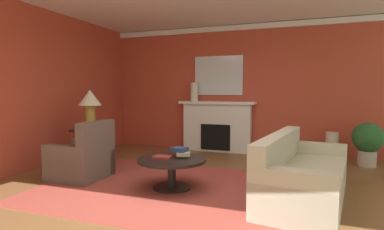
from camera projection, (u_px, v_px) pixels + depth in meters
The scene contains 18 objects.
ground_plane at pixel (198, 192), 4.39m from camera, with size 8.33×8.33×0.00m, color brown.
wall_fireplace at pixel (241, 89), 7.26m from camera, with size 7.01×0.12×2.96m, color #B7422D.
wall_window at pixel (34, 88), 5.66m from camera, with size 0.12×6.85×2.96m, color #B7422D.
crown_moulding at pixel (242, 27), 7.08m from camera, with size 7.01×0.08×0.12m, color white.
area_rug at pixel (172, 188), 4.53m from camera, with size 3.79×2.77×0.01m, color #993D33.
fireplace at pixel (217, 128), 7.32m from camera, with size 1.80×0.35×1.18m.
mantel_mirror at pixel (218, 76), 7.33m from camera, with size 1.16×0.04×0.92m, color silver.
sofa at pixel (301, 177), 4.06m from camera, with size 1.20×2.21×0.85m.
armchair_near_window at pixel (82, 160), 5.02m from camera, with size 0.81×0.81×0.95m.
coffee_table at pixel (172, 166), 4.50m from camera, with size 1.00×1.00×0.45m.
side_table at pixel (91, 144), 5.99m from camera, with size 0.56×0.56×0.70m.
table_lamp at pixel (90, 102), 5.92m from camera, with size 0.44×0.44×0.75m.
vase_mantel_left at pixel (194, 92), 7.39m from camera, with size 0.18×0.18×0.44m, color beige.
vase_tall_corner at pixel (332, 147), 6.22m from camera, with size 0.25×0.25×0.60m, color beige.
book_red_cover at pixel (163, 157), 4.52m from camera, with size 0.26×0.19×0.03m, color maroon.
book_art_folio at pixel (183, 154), 4.52m from camera, with size 0.19×0.16×0.05m, color tan.
book_small_novel at pixel (180, 149), 4.58m from camera, with size 0.22×0.19×0.06m, color navy.
potted_plant at pixel (368, 141), 5.83m from camera, with size 0.56×0.56×0.83m.
Camera 1 is at (1.38, -4.06, 1.43)m, focal length 28.97 mm.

